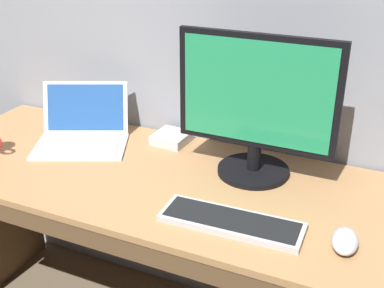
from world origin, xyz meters
The scene contains 6 objects.
desk centered at (0.00, -0.01, 0.57)m, with size 1.79×0.67×0.78m.
laptop_white centered at (-0.41, 0.12, 0.83)m, with size 0.42×0.41×0.20m.
external_monitor centered at (0.27, 0.14, 1.01)m, with size 0.52×0.24×0.48m.
wired_keyboard centered at (0.31, -0.17, 0.79)m, with size 0.41×0.14×0.02m.
computer_mouse centered at (0.61, -0.14, 0.79)m, with size 0.07×0.12×0.04m, color #B7B7BC.
external_drive_box centered at (-0.09, 0.25, 0.79)m, with size 0.13×0.13×0.04m, color silver.
Camera 1 is at (0.68, -1.28, 1.58)m, focal length 46.16 mm.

